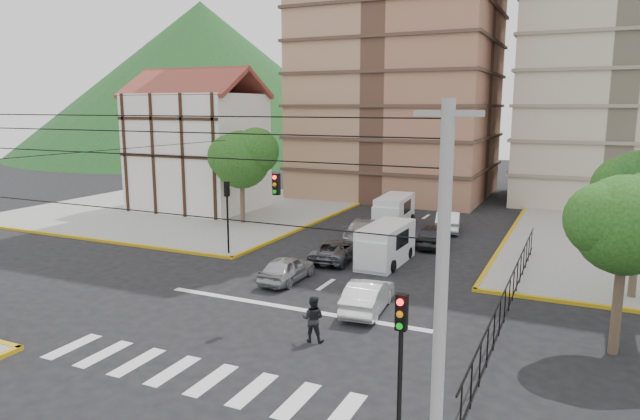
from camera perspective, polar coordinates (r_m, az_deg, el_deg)
The scene contains 22 objects.
ground at distance 25.15m, azimuth -4.20°, elevation -10.61°, with size 160.00×160.00×0.00m, color black.
sidewalk_nw at distance 52.07m, azimuth -12.76°, elevation 0.24°, with size 26.00×26.00×0.15m, color gray.
crosswalk_stripes at distance 20.57m, azimuth -12.68°, elevation -15.82°, with size 12.00×2.40×0.01m, color silver.
stop_line at distance 26.14m, azimuth -2.90°, elevation -9.76°, with size 13.00×0.40×0.01m, color silver.
tudor_building at distance 50.83m, azimuth -12.09°, elevation 5.91°, with size 10.80×8.05×12.23m.
distant_hill at distance 112.41m, azimuth -11.64°, elevation 12.71°, with size 70.00×70.00×28.00m, color #194717.
park_fence at distance 26.66m, azimuth 18.31°, elevation -9.90°, with size 0.10×22.50×1.66m, color black, non-canonical shape.
tree_park_a at distance 22.89m, azimuth 28.44°, elevation -0.93°, with size 4.41×3.60×6.83m.
tree_tudor at distance 43.52m, azimuth -7.75°, elevation 5.29°, with size 5.39×4.40×7.43m.
traffic_light_se at distance 14.46m, azimuth 8.06°, elevation -13.75°, with size 0.28×0.22×4.40m.
traffic_light_nw at distance 34.74m, azimuth -9.26°, elevation 0.48°, with size 0.28×0.22×4.40m.
traffic_light_hanging at distance 21.96m, azimuth -6.99°, elevation 2.19°, with size 18.00×9.12×0.92m.
utility_pole_se at distance 12.48m, azimuth 11.97°, elevation -9.67°, with size 1.40×0.28×9.00m.
van_right_lane at distance 32.91m, azimuth 6.43°, elevation -3.57°, with size 2.13×5.10×2.28m.
van_left_lane at distance 43.41m, azimuth 7.35°, elevation -0.18°, with size 2.25×5.17×2.29m.
car_silver_front_left at distance 29.76m, azimuth -3.33°, elevation -5.87°, with size 1.62×4.02×1.37m, color #A7A6AB.
car_white_front_right at distance 25.62m, azimuth 4.81°, elevation -8.54°, with size 1.50×4.31×1.42m, color white.
car_grey_mid_left at distance 33.67m, azimuth 1.57°, elevation -4.00°, with size 2.13×4.61×1.28m, color #515358.
car_silver_rear_left at distance 38.63m, azimuth 4.49°, elevation -1.97°, with size 2.13×5.25×1.52m, color #B0AFB4.
car_darkgrey_mid_right at distance 37.69m, azimuth 11.22°, elevation -2.48°, with size 1.76×4.38×1.49m, color #2A292C.
car_white_rear_right at distance 42.47m, azimuth 12.71°, elevation -1.07°, with size 1.61×4.61×1.52m, color white.
pedestrian_crosswalk at distance 22.35m, azimuth -0.71°, elevation -10.82°, with size 0.89×0.69×1.83m, color black.
Camera 1 is at (11.53, -20.47, 8.99)m, focal length 32.00 mm.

